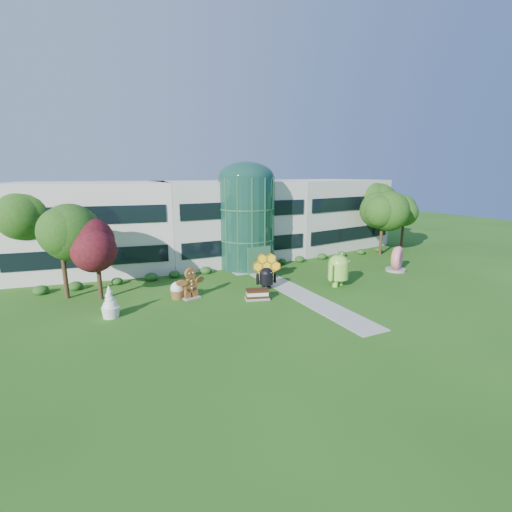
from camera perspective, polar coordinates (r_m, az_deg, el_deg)
name	(u,v)px	position (r m, az deg, el deg)	size (l,w,h in m)	color
ground	(307,298)	(31.55, 7.93, -6.42)	(140.00, 140.00, 0.00)	#215114
building	(226,219)	(46.12, -4.67, 5.63)	(46.00, 15.00, 9.30)	beige
atrium	(246,223)	(40.63, -1.49, 5.08)	(6.00, 6.00, 9.80)	#194738
walkway	(295,291)	(33.12, 5.97, -5.40)	(2.40, 20.00, 0.04)	#9E9E93
tree_red	(98,264)	(32.82, -23.14, -1.14)	(4.00, 4.00, 6.00)	#3F0C14
trees_backdrop	(243,228)	(41.62, -2.07, 4.28)	(52.00, 8.00, 8.40)	#1E4A12
android_green	(338,268)	(34.94, 12.56, -1.77)	(3.05, 2.04, 3.46)	#82CB41
android_black	(266,276)	(33.39, 1.60, -3.17)	(2.02, 1.35, 2.30)	black
donut	(396,259)	(42.12, 20.79, -0.37)	(2.62, 1.26, 2.72)	#ED5A8C
gingerbread	(191,283)	(31.31, -10.04, -4.12)	(2.86, 1.10, 2.64)	brown
ice_cream_sandwich	(257,294)	(30.83, 0.19, -5.89)	(1.99, 1.00, 0.89)	black
honeycomb	(267,267)	(36.72, 1.65, -1.72)	(2.90, 1.03, 2.28)	yellow
froyo	(110,302)	(28.89, -21.56, -6.55)	(1.38, 1.38, 2.37)	white
cupcake	(177,290)	(31.60, -12.02, -5.16)	(1.22, 1.22, 1.46)	white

